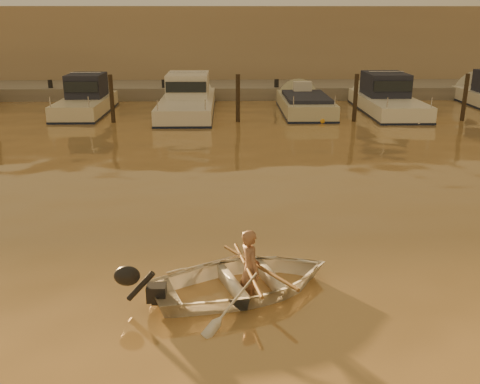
{
  "coord_description": "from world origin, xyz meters",
  "views": [
    {
      "loc": [
        -0.68,
        -8.83,
        4.42
      ],
      "look_at": [
        -0.4,
        2.1,
        0.75
      ],
      "focal_mm": 40.0,
      "sensor_mm": 36.0,
      "label": 1
    }
  ],
  "objects_px": {
    "moored_boat_1": "(85,100)",
    "waterfront_building": "(237,46)",
    "person": "(250,269)",
    "moored_boat_2": "(187,99)",
    "moored_boat_4": "(388,99)",
    "moored_boat_3": "(305,108)",
    "dinghy": "(245,281)"
  },
  "relations": [
    {
      "from": "moored_boat_1",
      "to": "waterfront_building",
      "type": "xyz_separation_m",
      "value": [
        7.2,
        11.0,
        1.77
      ]
    },
    {
      "from": "person",
      "to": "moored_boat_1",
      "type": "xyz_separation_m",
      "value": [
        -6.89,
        16.86,
        0.23
      ]
    },
    {
      "from": "person",
      "to": "moored_boat_1",
      "type": "height_order",
      "value": "moored_boat_1"
    },
    {
      "from": "moored_boat_2",
      "to": "moored_boat_1",
      "type": "bearing_deg",
      "value": 180.0
    },
    {
      "from": "moored_boat_4",
      "to": "waterfront_building",
      "type": "xyz_separation_m",
      "value": [
        -6.86,
        11.0,
        1.77
      ]
    },
    {
      "from": "moored_boat_2",
      "to": "moored_boat_4",
      "type": "xyz_separation_m",
      "value": [
        9.35,
        0.0,
        0.0
      ]
    },
    {
      "from": "moored_boat_2",
      "to": "waterfront_building",
      "type": "height_order",
      "value": "waterfront_building"
    },
    {
      "from": "moored_boat_1",
      "to": "moored_boat_4",
      "type": "xyz_separation_m",
      "value": [
        14.06,
        0.0,
        0.0
      ]
    },
    {
      "from": "moored_boat_1",
      "to": "moored_boat_4",
      "type": "distance_m",
      "value": 14.06
    },
    {
      "from": "moored_boat_1",
      "to": "moored_boat_3",
      "type": "relative_size",
      "value": 0.96
    },
    {
      "from": "moored_boat_4",
      "to": "moored_boat_2",
      "type": "bearing_deg",
      "value": 180.0
    },
    {
      "from": "moored_boat_3",
      "to": "waterfront_building",
      "type": "relative_size",
      "value": 0.14
    },
    {
      "from": "moored_boat_2",
      "to": "waterfront_building",
      "type": "xyz_separation_m",
      "value": [
        2.49,
        11.0,
        1.77
      ]
    },
    {
      "from": "moored_boat_3",
      "to": "moored_boat_4",
      "type": "height_order",
      "value": "moored_boat_4"
    },
    {
      "from": "moored_boat_1",
      "to": "moored_boat_2",
      "type": "bearing_deg",
      "value": 0.0
    },
    {
      "from": "dinghy",
      "to": "moored_boat_4",
      "type": "bearing_deg",
      "value": -43.09
    },
    {
      "from": "dinghy",
      "to": "moored_boat_1",
      "type": "bearing_deg",
      "value": 2.08
    },
    {
      "from": "dinghy",
      "to": "waterfront_building",
      "type": "xyz_separation_m",
      "value": [
        0.4,
        27.9,
        2.2
      ]
    },
    {
      "from": "waterfront_building",
      "to": "dinghy",
      "type": "bearing_deg",
      "value": -90.83
    },
    {
      "from": "person",
      "to": "moored_boat_4",
      "type": "height_order",
      "value": "moored_boat_4"
    },
    {
      "from": "moored_boat_2",
      "to": "moored_boat_3",
      "type": "bearing_deg",
      "value": 0.0
    },
    {
      "from": "dinghy",
      "to": "person",
      "type": "height_order",
      "value": "person"
    },
    {
      "from": "person",
      "to": "moored_boat_4",
      "type": "bearing_deg",
      "value": -42.86
    },
    {
      "from": "moored_boat_3",
      "to": "moored_boat_2",
      "type": "bearing_deg",
      "value": 180.0
    },
    {
      "from": "person",
      "to": "moored_boat_2",
      "type": "distance_m",
      "value": 17.01
    },
    {
      "from": "person",
      "to": "moored_boat_2",
      "type": "bearing_deg",
      "value": -12.47
    },
    {
      "from": "moored_boat_1",
      "to": "moored_boat_2",
      "type": "distance_m",
      "value": 4.71
    },
    {
      "from": "moored_boat_2",
      "to": "moored_boat_4",
      "type": "relative_size",
      "value": 1.12
    },
    {
      "from": "person",
      "to": "dinghy",
      "type": "bearing_deg",
      "value": 90.0
    },
    {
      "from": "moored_boat_2",
      "to": "person",
      "type": "bearing_deg",
      "value": -82.63
    },
    {
      "from": "dinghy",
      "to": "moored_boat_2",
      "type": "bearing_deg",
      "value": -12.8
    },
    {
      "from": "dinghy",
      "to": "person",
      "type": "distance_m",
      "value": 0.22
    }
  ]
}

